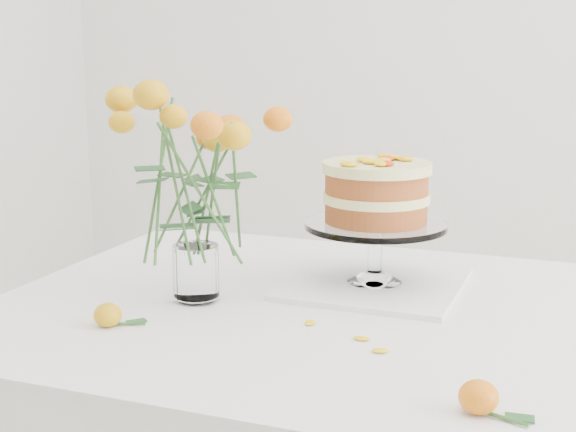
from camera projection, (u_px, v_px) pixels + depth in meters
name	position (u px, v px, depth m)	size (l,w,h in m)	color
table	(394.00, 359.00, 1.39)	(1.43, 0.93, 0.76)	tan
napkin	(374.00, 284.00, 1.53)	(0.32, 0.32, 0.01)	white
cake_stand	(376.00, 199.00, 1.50)	(0.27, 0.27, 0.24)	white
rose_vase	(194.00, 168.00, 1.40)	(0.34, 0.34, 0.41)	white
loose_rose_near	(108.00, 315.00, 1.31)	(0.08, 0.05, 0.04)	orange
loose_rose_far	(479.00, 397.00, 1.00)	(0.09, 0.05, 0.04)	#E5530B
stray_petal_a	(310.00, 323.00, 1.33)	(0.03, 0.02, 0.00)	yellow
stray_petal_b	(362.00, 339.00, 1.25)	(0.03, 0.02, 0.00)	yellow
stray_petal_c	(380.00, 351.00, 1.20)	(0.03, 0.02, 0.00)	yellow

